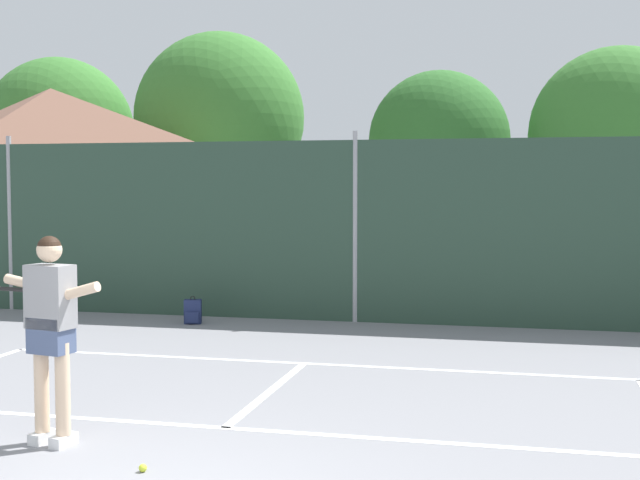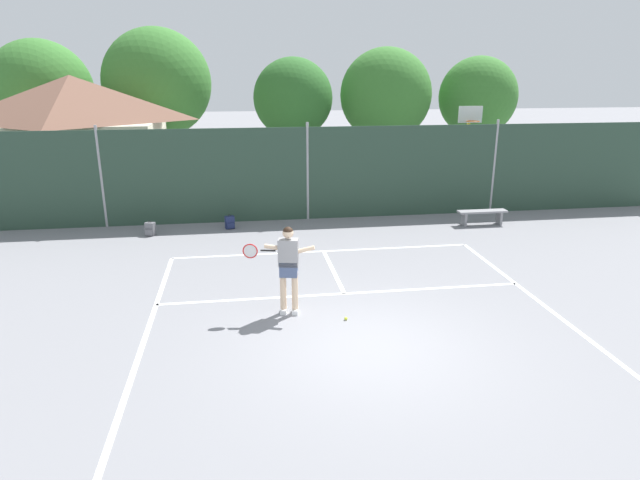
{
  "view_description": "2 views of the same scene",
  "coord_description": "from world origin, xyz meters",
  "px_view_note": "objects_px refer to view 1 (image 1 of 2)",
  "views": [
    {
      "loc": [
        2.7,
        -5.06,
        2.29
      ],
      "look_at": [
        0.45,
        4.52,
        1.67
      ],
      "focal_mm": 47.98,
      "sensor_mm": 36.0,
      "label": 1
    },
    {
      "loc": [
        -2.19,
        -8.6,
        4.8
      ],
      "look_at": [
        -0.52,
        2.71,
        1.22
      ],
      "focal_mm": 30.51,
      "sensor_mm": 36.0,
      "label": 2
    }
  ],
  "objects_px": {
    "backpack_grey": "(51,311)",
    "backpack_navy": "(193,312)",
    "tennis_player": "(49,320)",
    "tennis_ball": "(143,468)"
  },
  "relations": [
    {
      "from": "backpack_grey",
      "to": "backpack_navy",
      "type": "xyz_separation_m",
      "value": [
        2.38,
        0.4,
        0.0
      ]
    },
    {
      "from": "tennis_player",
      "to": "backpack_grey",
      "type": "relative_size",
      "value": 4.01
    },
    {
      "from": "tennis_ball",
      "to": "backpack_grey",
      "type": "bearing_deg",
      "value": 125.61
    },
    {
      "from": "backpack_navy",
      "to": "tennis_player",
      "type": "bearing_deg",
      "value": -79.04
    },
    {
      "from": "backpack_navy",
      "to": "tennis_ball",
      "type": "bearing_deg",
      "value": -71.38
    },
    {
      "from": "backpack_grey",
      "to": "tennis_player",
      "type": "bearing_deg",
      "value": -59.27
    },
    {
      "from": "tennis_player",
      "to": "backpack_navy",
      "type": "bearing_deg",
      "value": 100.96
    },
    {
      "from": "tennis_ball",
      "to": "backpack_navy",
      "type": "relative_size",
      "value": 0.14
    },
    {
      "from": "tennis_player",
      "to": "backpack_grey",
      "type": "bearing_deg",
      "value": 120.73
    },
    {
      "from": "tennis_player",
      "to": "tennis_ball",
      "type": "relative_size",
      "value": 28.1
    }
  ]
}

